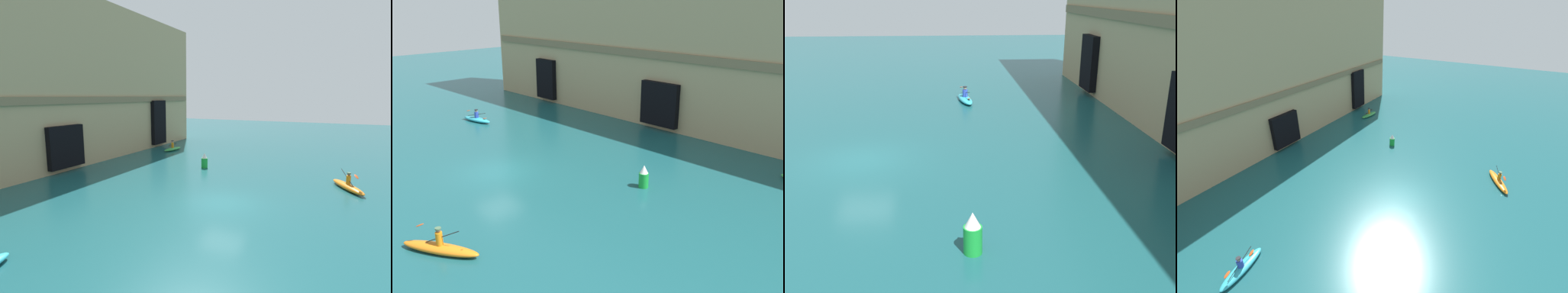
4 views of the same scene
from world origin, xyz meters
The scene contains 5 objects.
ground_plane centered at (0.00, 0.00, 0.00)m, with size 120.00×120.00×0.00m, color #195156.
cliff_bluff centered at (1.44, 17.50, 7.40)m, with size 43.95×6.84×14.85m.
kayak_cyan centered at (-10.80, 5.06, 0.23)m, with size 3.17×1.27×1.07m.
kayak_orange centered at (5.93, -6.63, 0.24)m, with size 3.41×2.33×1.25m.
marker_buoy centered at (7.63, 4.53, 0.60)m, with size 0.55×0.55×1.29m.
Camera 2 is at (21.29, -13.18, 9.97)m, focal length 40.00 mm.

